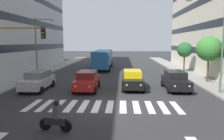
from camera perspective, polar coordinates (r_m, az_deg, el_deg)
The scene contains 13 objects.
ground_plane at distance 14.33m, azimuth -2.42°, elevation -9.94°, with size 180.00×180.00×0.00m, color #2D2D30.
crosswalk_markings at distance 14.33m, azimuth -2.42°, elevation -9.92°, with size 10.35×2.80×0.01m.
car_0 at distance 19.80m, azimuth 17.09°, elevation -2.72°, with size 2.02×4.44×1.72m.
car_1 at distance 19.46m, azimuth 5.67°, elevation -2.59°, with size 2.02×4.44×1.72m.
car_2 at distance 19.00m, azimuth -6.89°, elevation -2.86°, with size 2.02×4.44×1.72m.
car_3 at distance 20.09m, azimuth -19.76°, elevation -2.69°, with size 2.02×4.44×1.72m.
bus_behind_traffic at distance 34.14m, azimuth -2.48°, elevation 3.46°, with size 2.78×10.50×3.00m.
motorcycle_with_rider at distance 10.67m, azimuth -15.23°, elevation -12.80°, with size 1.69×0.43×1.57m.
traffic_light_gantry at distance 16.28m, azimuth -28.24°, elevation 4.58°, with size 4.54×0.36×5.50m.
street_lamp_left at distance 18.89m, azimuth 27.02°, elevation 8.52°, with size 3.23×0.28×7.77m.
street_lamp_right at distance 27.23m, azimuth -19.49°, elevation 7.46°, with size 2.52×0.28×7.11m.
street_tree_1 at distance 24.14m, azimuth 25.21°, elevation 5.29°, with size 2.63×2.63×4.83m.
street_tree_2 at distance 30.87m, azimuth 19.42°, elevation 5.27°, with size 2.12×2.12×4.23m.
Camera 1 is at (-1.30, 13.60, 4.31)m, focal length 33.14 mm.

